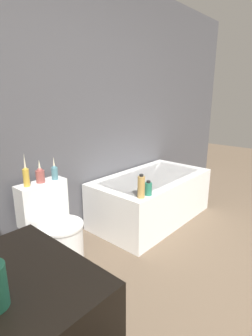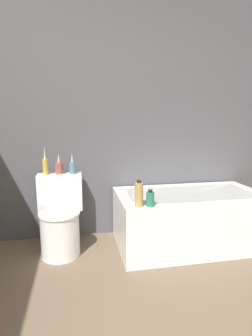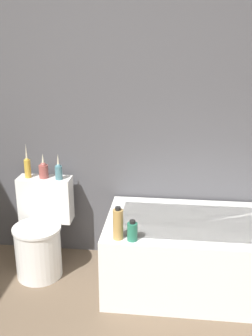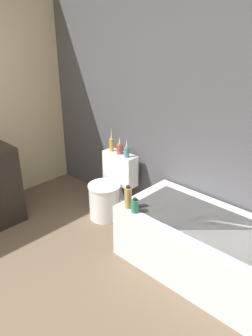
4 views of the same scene
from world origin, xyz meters
name	(u,v)px [view 4 (image 4 of 4)]	position (x,y,z in m)	size (l,w,h in m)	color
wall_back_tiled	(161,105)	(0.00, 2.31, 1.30)	(6.40, 0.06, 2.60)	#4C4C51
bathtub	(200,244)	(0.84, 1.87, 0.27)	(1.43, 0.77, 0.52)	white
toilet	(110,190)	(-0.41, 1.95, 0.31)	(0.42, 0.52, 0.71)	white
vase_gold	(112,143)	(-0.54, 2.12, 0.80)	(0.05, 0.05, 0.27)	gold
vase_silver	(120,148)	(-0.41, 2.12, 0.78)	(0.07, 0.07, 0.20)	#994C47
vase_bronze	(127,151)	(-0.29, 2.10, 0.78)	(0.06, 0.06, 0.20)	teal
shampoo_bottle_tall	(128,198)	(0.24, 1.57, 0.63)	(0.07, 0.07, 0.22)	tan
shampoo_bottle_short	(135,206)	(0.34, 1.55, 0.59)	(0.07, 0.07, 0.14)	#267259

